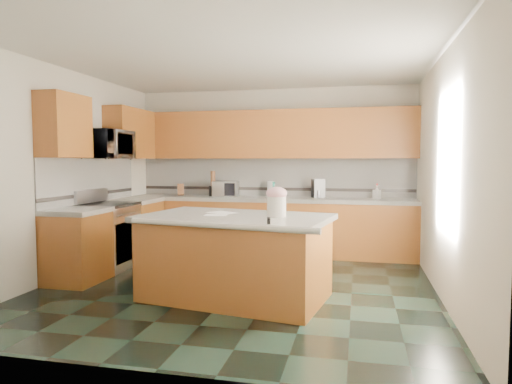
% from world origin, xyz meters
% --- Properties ---
extents(floor, '(4.60, 4.60, 0.00)m').
position_xyz_m(floor, '(0.00, 0.00, 0.00)').
color(floor, black).
rests_on(floor, ground).
extents(ceiling, '(4.60, 4.60, 0.00)m').
position_xyz_m(ceiling, '(0.00, 0.00, 2.70)').
color(ceiling, white).
rests_on(ceiling, ground).
extents(wall_back, '(4.60, 0.04, 2.70)m').
position_xyz_m(wall_back, '(0.00, 2.32, 1.35)').
color(wall_back, silver).
rests_on(wall_back, ground).
extents(wall_front, '(4.60, 0.04, 2.70)m').
position_xyz_m(wall_front, '(0.00, -2.32, 1.35)').
color(wall_front, silver).
rests_on(wall_front, ground).
extents(wall_left, '(0.04, 4.60, 2.70)m').
position_xyz_m(wall_left, '(-2.32, 0.00, 1.35)').
color(wall_left, silver).
rests_on(wall_left, ground).
extents(wall_right, '(0.04, 4.60, 2.70)m').
position_xyz_m(wall_right, '(2.32, 0.00, 1.35)').
color(wall_right, silver).
rests_on(wall_right, ground).
extents(back_base_cab, '(4.60, 0.60, 0.86)m').
position_xyz_m(back_base_cab, '(0.00, 2.00, 0.43)').
color(back_base_cab, '#5F3510').
rests_on(back_base_cab, ground).
extents(back_countertop, '(4.60, 0.64, 0.06)m').
position_xyz_m(back_countertop, '(0.00, 2.00, 0.89)').
color(back_countertop, white).
rests_on(back_countertop, back_base_cab).
extents(back_upper_cab, '(4.60, 0.33, 0.78)m').
position_xyz_m(back_upper_cab, '(0.00, 2.13, 1.94)').
color(back_upper_cab, '#5F3510').
rests_on(back_upper_cab, wall_back).
extents(back_backsplash, '(4.60, 0.02, 0.63)m').
position_xyz_m(back_backsplash, '(0.00, 2.29, 1.24)').
color(back_backsplash, silver).
rests_on(back_backsplash, back_countertop).
extents(back_accent_band, '(4.60, 0.01, 0.05)m').
position_xyz_m(back_accent_band, '(0.00, 2.28, 1.04)').
color(back_accent_band, black).
rests_on(back_accent_band, back_countertop).
extents(left_base_cab_rear, '(0.60, 0.82, 0.86)m').
position_xyz_m(left_base_cab_rear, '(-2.00, 1.29, 0.43)').
color(left_base_cab_rear, '#5F3510').
rests_on(left_base_cab_rear, ground).
extents(left_counter_rear, '(0.64, 0.82, 0.06)m').
position_xyz_m(left_counter_rear, '(-2.00, 1.29, 0.89)').
color(left_counter_rear, white).
rests_on(left_counter_rear, left_base_cab_rear).
extents(left_base_cab_front, '(0.60, 0.72, 0.86)m').
position_xyz_m(left_base_cab_front, '(-2.00, -0.24, 0.43)').
color(left_base_cab_front, '#5F3510').
rests_on(left_base_cab_front, ground).
extents(left_counter_front, '(0.64, 0.72, 0.06)m').
position_xyz_m(left_counter_front, '(-2.00, -0.24, 0.89)').
color(left_counter_front, white).
rests_on(left_counter_front, left_base_cab_front).
extents(left_backsplash, '(0.02, 2.30, 0.63)m').
position_xyz_m(left_backsplash, '(-2.29, 0.55, 1.24)').
color(left_backsplash, silver).
rests_on(left_backsplash, wall_left).
extents(left_accent_band, '(0.01, 2.30, 0.05)m').
position_xyz_m(left_accent_band, '(-2.28, 0.55, 1.04)').
color(left_accent_band, black).
rests_on(left_accent_band, wall_left).
extents(left_upper_cab_rear, '(0.33, 1.09, 0.78)m').
position_xyz_m(left_upper_cab_rear, '(-2.13, 1.42, 1.94)').
color(left_upper_cab_rear, '#5F3510').
rests_on(left_upper_cab_rear, wall_left).
extents(left_upper_cab_front, '(0.33, 0.72, 0.78)m').
position_xyz_m(left_upper_cab_front, '(-2.13, -0.24, 1.94)').
color(left_upper_cab_front, '#5F3510').
rests_on(left_upper_cab_front, wall_left).
extents(range_body, '(0.60, 0.76, 0.88)m').
position_xyz_m(range_body, '(-2.00, 0.50, 0.44)').
color(range_body, '#B7B7BC').
rests_on(range_body, ground).
extents(range_oven_door, '(0.02, 0.68, 0.55)m').
position_xyz_m(range_oven_door, '(-1.71, 0.50, 0.40)').
color(range_oven_door, black).
rests_on(range_oven_door, range_body).
extents(range_cooktop, '(0.62, 0.78, 0.04)m').
position_xyz_m(range_cooktop, '(-2.00, 0.50, 0.90)').
color(range_cooktop, black).
rests_on(range_cooktop, range_body).
extents(range_handle, '(0.02, 0.66, 0.02)m').
position_xyz_m(range_handle, '(-1.68, 0.50, 0.78)').
color(range_handle, '#B7B7BC').
rests_on(range_handle, range_body).
extents(range_backguard, '(0.06, 0.76, 0.18)m').
position_xyz_m(range_backguard, '(-2.26, 0.50, 1.02)').
color(range_backguard, '#B7B7BC').
rests_on(range_backguard, range_body).
extents(microwave, '(0.50, 0.73, 0.41)m').
position_xyz_m(microwave, '(-2.00, 0.50, 1.73)').
color(microwave, '#B7B7BC').
rests_on(microwave, wall_left).
extents(island_base, '(2.06, 1.39, 0.86)m').
position_xyz_m(island_base, '(0.10, -0.45, 0.43)').
color(island_base, '#5F3510').
rests_on(island_base, ground).
extents(island_top, '(2.18, 1.51, 0.06)m').
position_xyz_m(island_top, '(0.10, -0.45, 0.89)').
color(island_top, white).
rests_on(island_top, island_base).
extents(island_bullnose, '(1.99, 0.39, 0.06)m').
position_xyz_m(island_bullnose, '(0.10, -1.05, 0.89)').
color(island_bullnose, white).
rests_on(island_bullnose, island_base).
extents(treat_jar, '(0.21, 0.21, 0.21)m').
position_xyz_m(treat_jar, '(0.56, -0.47, 1.03)').
color(treat_jar, silver).
rests_on(treat_jar, island_top).
extents(treat_jar_lid, '(0.22, 0.22, 0.14)m').
position_xyz_m(treat_jar_lid, '(0.56, -0.47, 1.17)').
color(treat_jar_lid, '#E6A2AA').
rests_on(treat_jar_lid, treat_jar).
extents(treat_jar_knob, '(0.07, 0.03, 0.03)m').
position_xyz_m(treat_jar_knob, '(0.56, -0.47, 1.22)').
color(treat_jar_knob, tan).
rests_on(treat_jar_knob, treat_jar_lid).
extents(treat_jar_knob_end_l, '(0.04, 0.04, 0.04)m').
position_xyz_m(treat_jar_knob_end_l, '(0.52, -0.47, 1.22)').
color(treat_jar_knob_end_l, tan).
rests_on(treat_jar_knob_end_l, treat_jar_lid).
extents(treat_jar_knob_end_r, '(0.04, 0.04, 0.04)m').
position_xyz_m(treat_jar_knob_end_r, '(0.60, -0.47, 1.22)').
color(treat_jar_knob_end_r, tan).
rests_on(treat_jar_knob_end_r, treat_jar_lid).
extents(soap_bottle_island, '(0.17, 0.17, 0.35)m').
position_xyz_m(soap_bottle_island, '(0.47, -0.16, 1.10)').
color(soap_bottle_island, '#238D73').
rests_on(soap_bottle_island, island_top).
extents(paper_sheet_a, '(0.26, 0.21, 0.00)m').
position_xyz_m(paper_sheet_a, '(-0.11, -0.50, 0.92)').
color(paper_sheet_a, white).
rests_on(paper_sheet_a, island_top).
extents(paper_sheet_b, '(0.39, 0.37, 0.00)m').
position_xyz_m(paper_sheet_b, '(-0.11, -0.27, 0.92)').
color(paper_sheet_b, white).
rests_on(paper_sheet_b, island_top).
extents(clamp_body, '(0.05, 0.11, 0.09)m').
position_xyz_m(clamp_body, '(0.58, -1.03, 0.93)').
color(clamp_body, black).
rests_on(clamp_body, island_top).
extents(clamp_handle, '(0.02, 0.07, 0.02)m').
position_xyz_m(clamp_handle, '(0.58, -1.09, 0.91)').
color(clamp_handle, black).
rests_on(clamp_handle, island_top).
extents(knife_block, '(0.15, 0.17, 0.21)m').
position_xyz_m(knife_block, '(-1.55, 2.05, 1.02)').
color(knife_block, '#472814').
rests_on(knife_block, back_countertop).
extents(utensil_crock, '(0.14, 0.14, 0.17)m').
position_xyz_m(utensil_crock, '(-0.98, 2.08, 1.01)').
color(utensil_crock, black).
rests_on(utensil_crock, back_countertop).
extents(utensil_bundle, '(0.08, 0.08, 0.25)m').
position_xyz_m(utensil_bundle, '(-0.98, 2.08, 1.22)').
color(utensil_bundle, '#472814').
rests_on(utensil_bundle, utensil_crock).
extents(toaster_oven, '(0.48, 0.37, 0.25)m').
position_xyz_m(toaster_oven, '(-0.75, 2.05, 1.04)').
color(toaster_oven, '#B7B7BC').
rests_on(toaster_oven, back_countertop).
extents(toaster_oven_door, '(0.39, 0.01, 0.21)m').
position_xyz_m(toaster_oven_door, '(-0.75, 1.91, 1.04)').
color(toaster_oven_door, black).
rests_on(toaster_oven_door, toaster_oven).
extents(paper_towel, '(0.11, 0.11, 0.26)m').
position_xyz_m(paper_towel, '(0.01, 2.10, 1.05)').
color(paper_towel, white).
rests_on(paper_towel, back_countertop).
extents(paper_towel_base, '(0.17, 0.17, 0.01)m').
position_xyz_m(paper_towel_base, '(0.01, 2.10, 0.93)').
color(paper_towel_base, '#B7B7BC').
rests_on(paper_towel_base, back_countertop).
extents(water_jug, '(0.15, 0.15, 0.25)m').
position_xyz_m(water_jug, '(0.78, 2.06, 1.05)').
color(water_jug, '#669FBB').
rests_on(water_jug, back_countertop).
extents(water_jug_neck, '(0.07, 0.07, 0.04)m').
position_xyz_m(water_jug_neck, '(0.78, 2.06, 1.19)').
color(water_jug_neck, '#669FBB').
rests_on(water_jug_neck, water_jug).
extents(coffee_maker, '(0.24, 0.25, 0.30)m').
position_xyz_m(coffee_maker, '(0.78, 2.08, 1.07)').
color(coffee_maker, black).
rests_on(coffee_maker, back_countertop).
extents(coffee_carafe, '(0.12, 0.12, 0.12)m').
position_xyz_m(coffee_carafe, '(0.78, 2.04, 0.98)').
color(coffee_carafe, black).
rests_on(coffee_carafe, back_countertop).
extents(soap_bottle_back, '(0.14, 0.14, 0.21)m').
position_xyz_m(soap_bottle_back, '(1.69, 2.05, 1.03)').
color(soap_bottle_back, white).
rests_on(soap_bottle_back, back_countertop).
extents(soap_back_cap, '(0.02, 0.02, 0.03)m').
position_xyz_m(soap_back_cap, '(1.69, 2.05, 1.15)').
color(soap_back_cap, red).
rests_on(soap_back_cap, soap_bottle_back).
extents(window_light_proxy, '(0.02, 1.40, 1.10)m').
position_xyz_m(window_light_proxy, '(2.29, -0.20, 1.50)').
color(window_light_proxy, white).
rests_on(window_light_proxy, wall_right).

